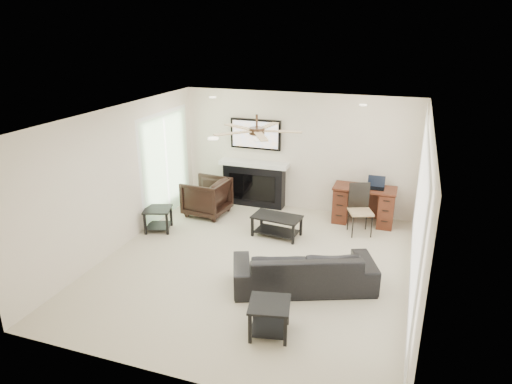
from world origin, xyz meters
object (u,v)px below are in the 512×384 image
sofa (304,268)px  desk (364,205)px  armchair (207,197)px  fireplace_unit (254,164)px  coffee_table (277,226)px

sofa → desk: 2.81m
armchair → fireplace_unit: fireplace_unit is taller
sofa → desk: bearing=-123.4°
coffee_table → sofa: bearing=-54.8°
sofa → armchair: bearing=-61.3°
fireplace_unit → desk: 2.48m
coffee_table → fireplace_unit: (-0.94, 1.37, 0.75)m
coffee_table → desk: bearing=44.0°
desk → armchair: bearing=-169.2°
fireplace_unit → armchair: bearing=-132.8°
coffee_table → fireplace_unit: bearing=130.2°
coffee_table → desk: desk is taller
fireplace_unit → desk: (2.41, -0.22, -0.57)m
sofa → armchair: armchair is taller
sofa → armchair: size_ratio=2.49×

